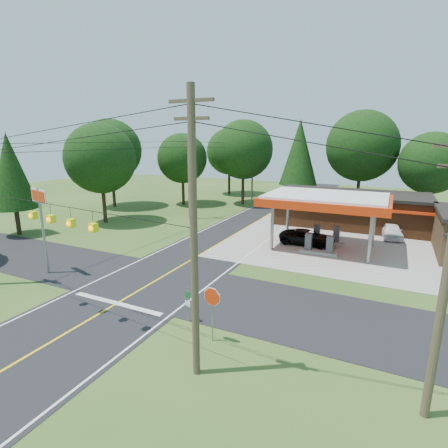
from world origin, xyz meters
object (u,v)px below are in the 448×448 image
at_px(suv_car, 307,238).
at_px(sedan_car, 391,230).
at_px(gas_canopy, 326,201).
at_px(octagonal_stop_sign, 212,301).
at_px(big_stop_sign, 41,211).

xyz_separation_m(suv_car, sedan_car, (7.01, 6.00, 0.06)).
xyz_separation_m(gas_canopy, octagonal_stop_sign, (-2.00, -17.62, -2.13)).
relative_size(suv_car, octagonal_stop_sign, 1.75).
distance_m(suv_car, octagonal_stop_sign, 18.05).
relative_size(gas_canopy, sedan_car, 2.41).
relative_size(gas_canopy, big_stop_sign, 1.68).
height_order(gas_canopy, octagonal_stop_sign, gas_canopy).
bearing_deg(octagonal_stop_sign, sedan_car, 72.69).
bearing_deg(gas_canopy, big_stop_sign, -138.56).
xyz_separation_m(big_stop_sign, octagonal_stop_sign, (15.00, -2.61, -2.50)).
bearing_deg(big_stop_sign, gas_canopy, 41.44).
height_order(gas_canopy, sedan_car, gas_canopy).
bearing_deg(suv_car, sedan_car, -48.84).
bearing_deg(suv_car, big_stop_sign, 135.42).
bearing_deg(big_stop_sign, sedan_car, 43.56).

